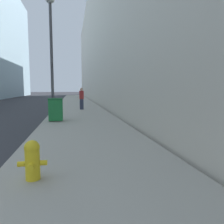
{
  "coord_description": "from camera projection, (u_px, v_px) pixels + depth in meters",
  "views": [
    {
      "loc": [
        5.52,
        -2.94,
        1.71
      ],
      "look_at": [
        9.41,
        18.72,
        -0.7
      ],
      "focal_mm": 35.0,
      "sensor_mm": 36.0,
      "label": 1
    }
  ],
  "objects": [
    {
      "name": "pedestrian_on_sidewalk",
      "position": [
        82.0,
        99.0,
        16.05
      ],
      "size": [
        0.32,
        0.21,
        1.59
      ],
      "color": "#2D3347",
      "rests_on": "sidewalk_right"
    },
    {
      "name": "lamppost",
      "position": [
        51.0,
        40.0,
        12.11
      ],
      "size": [
        0.5,
        0.5,
        6.66
      ],
      "color": "#4C4C51",
      "rests_on": "sidewalk_right"
    },
    {
      "name": "sidewalk_right",
      "position": [
        78.0,
        105.0,
        20.74
      ],
      "size": [
        3.77,
        60.0,
        0.14
      ],
      "color": "#9E998E",
      "rests_on": "ground"
    },
    {
      "name": "fire_hydrant",
      "position": [
        32.0,
        159.0,
        3.72
      ],
      "size": [
        0.48,
        0.37,
        0.69
      ],
      "color": "yellow",
      "rests_on": "sidewalk_right"
    },
    {
      "name": "building_right_stone",
      "position": [
        136.0,
        43.0,
        29.14
      ],
      "size": [
        12.0,
        60.0,
        15.47
      ],
      "color": "beige",
      "rests_on": "ground"
    },
    {
      "name": "trash_bin",
      "position": [
        56.0,
        109.0,
        10.4
      ],
      "size": [
        0.66,
        0.58,
        1.09
      ],
      "color": "#1E7538",
      "rests_on": "sidewalk_right"
    }
  ]
}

